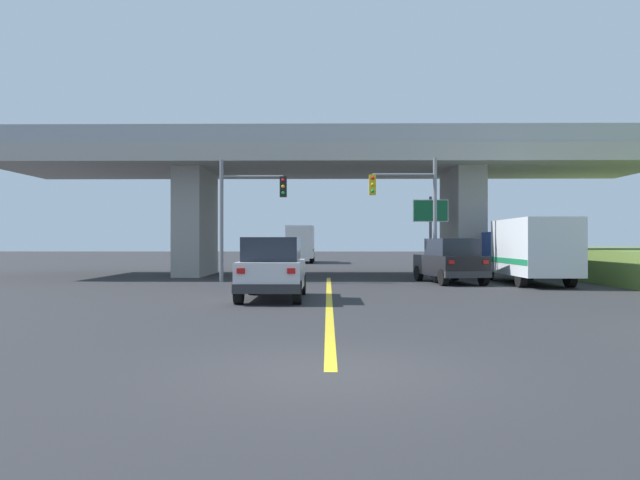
{
  "coord_description": "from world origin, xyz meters",
  "views": [
    {
      "loc": [
        -0.04,
        -8.81,
        1.89
      ],
      "look_at": [
        -0.38,
        17.44,
        1.95
      ],
      "focal_mm": 34.27,
      "sensor_mm": 36.0,
      "label": 1
    }
  ],
  "objects_px": {
    "box_truck": "(529,249)",
    "semi_truck_distant": "(301,244)",
    "suv_lead": "(273,268)",
    "suv_crossing": "(450,261)",
    "traffic_signal_farside": "(243,205)",
    "highway_sign": "(431,218)",
    "traffic_signal_nearside": "(413,204)"
  },
  "relations": [
    {
      "from": "traffic_signal_nearside",
      "to": "highway_sign",
      "type": "distance_m",
      "value": 3.28
    },
    {
      "from": "box_truck",
      "to": "semi_truck_distant",
      "type": "distance_m",
      "value": 29.22
    },
    {
      "from": "semi_truck_distant",
      "to": "traffic_signal_nearside",
      "type": "bearing_deg",
      "value": -75.76
    },
    {
      "from": "suv_crossing",
      "to": "traffic_signal_farside",
      "type": "xyz_separation_m",
      "value": [
        -9.49,
        0.8,
        2.57
      ]
    },
    {
      "from": "traffic_signal_farside",
      "to": "highway_sign",
      "type": "height_order",
      "value": "traffic_signal_farside"
    },
    {
      "from": "highway_sign",
      "to": "traffic_signal_nearside",
      "type": "bearing_deg",
      "value": -114.12
    },
    {
      "from": "box_truck",
      "to": "traffic_signal_nearside",
      "type": "height_order",
      "value": "traffic_signal_nearside"
    },
    {
      "from": "box_truck",
      "to": "traffic_signal_nearside",
      "type": "xyz_separation_m",
      "value": [
        -4.9,
        1.61,
        2.13
      ]
    },
    {
      "from": "highway_sign",
      "to": "semi_truck_distant",
      "type": "bearing_deg",
      "value": 109.12
    },
    {
      "from": "suv_crossing",
      "to": "semi_truck_distant",
      "type": "distance_m",
      "value": 27.66
    },
    {
      "from": "traffic_signal_nearside",
      "to": "highway_sign",
      "type": "relative_size",
      "value": 1.38
    },
    {
      "from": "suv_crossing",
      "to": "semi_truck_distant",
      "type": "height_order",
      "value": "semi_truck_distant"
    },
    {
      "from": "suv_crossing",
      "to": "box_truck",
      "type": "height_order",
      "value": "box_truck"
    },
    {
      "from": "suv_crossing",
      "to": "traffic_signal_farside",
      "type": "distance_m",
      "value": 9.86
    },
    {
      "from": "box_truck",
      "to": "semi_truck_distant",
      "type": "bearing_deg",
      "value": 112.82
    },
    {
      "from": "box_truck",
      "to": "semi_truck_distant",
      "type": "height_order",
      "value": "semi_truck_distant"
    },
    {
      "from": "traffic_signal_nearside",
      "to": "semi_truck_distant",
      "type": "height_order",
      "value": "traffic_signal_nearside"
    },
    {
      "from": "suv_lead",
      "to": "semi_truck_distant",
      "type": "bearing_deg",
      "value": 91.0
    },
    {
      "from": "suv_lead",
      "to": "semi_truck_distant",
      "type": "distance_m",
      "value": 34.31
    },
    {
      "from": "suv_lead",
      "to": "highway_sign",
      "type": "relative_size",
      "value": 1.06
    },
    {
      "from": "suv_lead",
      "to": "box_truck",
      "type": "relative_size",
      "value": 0.61
    },
    {
      "from": "box_truck",
      "to": "traffic_signal_farside",
      "type": "xyz_separation_m",
      "value": [
        -12.88,
        1.24,
        2.05
      ]
    },
    {
      "from": "suv_crossing",
      "to": "semi_truck_distant",
      "type": "xyz_separation_m",
      "value": [
        -7.94,
        26.49,
        0.67
      ]
    },
    {
      "from": "box_truck",
      "to": "highway_sign",
      "type": "height_order",
      "value": "highway_sign"
    },
    {
      "from": "suv_crossing",
      "to": "box_truck",
      "type": "distance_m",
      "value": 3.46
    },
    {
      "from": "traffic_signal_nearside",
      "to": "traffic_signal_farside",
      "type": "distance_m",
      "value": 7.99
    },
    {
      "from": "suv_crossing",
      "to": "box_truck",
      "type": "xyz_separation_m",
      "value": [
        3.39,
        -0.45,
        0.52
      ]
    },
    {
      "from": "traffic_signal_farside",
      "to": "suv_crossing",
      "type": "bearing_deg",
      "value": -4.8
    },
    {
      "from": "suv_lead",
      "to": "traffic_signal_nearside",
      "type": "bearing_deg",
      "value": 57.0
    },
    {
      "from": "box_truck",
      "to": "traffic_signal_nearside",
      "type": "distance_m",
      "value": 5.58
    },
    {
      "from": "suv_lead",
      "to": "suv_crossing",
      "type": "xyz_separation_m",
      "value": [
        7.34,
        7.81,
        0.0
      ]
    },
    {
      "from": "suv_crossing",
      "to": "traffic_signal_nearside",
      "type": "height_order",
      "value": "traffic_signal_nearside"
    }
  ]
}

